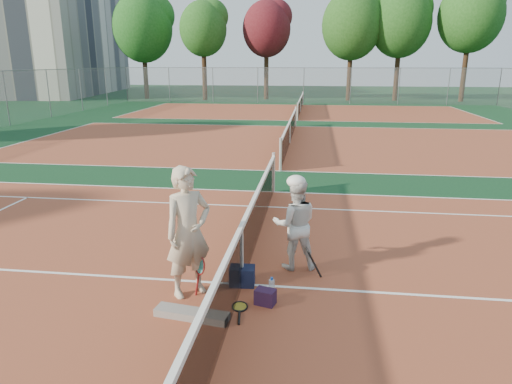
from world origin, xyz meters
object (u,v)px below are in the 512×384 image
apartment_block (55,24)px  racket_spare (240,307)px  net_main (242,255)px  sports_bag_navy (242,276)px  player_a (188,232)px  racket_red (200,276)px  racket_black_held (309,263)px  sports_bag_purple (265,297)px  player_b (295,224)px  water_bottle (272,289)px

apartment_block → racket_spare: bearing=-57.9°
net_main → sports_bag_navy: (0.01, -0.01, -0.35)m
player_a → racket_red: size_ratio=3.38×
racket_black_held → sports_bag_purple: bearing=40.5°
player_a → net_main: bearing=-15.9°
player_b → racket_spare: (-0.72, -1.48, -0.78)m
racket_red → sports_bag_purple: racket_red is taller
apartment_block → racket_black_held: 52.92m
water_bottle → racket_spare: bearing=-141.6°
net_main → sports_bag_purple: (0.44, -0.56, -0.39)m
racket_black_held → sports_bag_purple: size_ratio=1.90×
sports_bag_purple → apartment_block: bearing=122.5°
racket_red → racket_black_held: bearing=-24.8°
net_main → water_bottle: (0.51, -0.37, -0.36)m
net_main → sports_bag_purple: net_main is taller
apartment_block → water_bottle: bearing=-57.3°
player_b → racket_spare: size_ratio=2.64×
player_b → sports_bag_navy: bearing=35.1°
net_main → water_bottle: net_main is taller
player_a → water_bottle: bearing=-42.3°
racket_black_held → water_bottle: size_ratio=1.83×
apartment_block → player_a: apartment_block is taller
net_main → player_a: 0.97m
racket_spare → sports_bag_navy: (-0.07, 0.70, 0.14)m
player_a → racket_spare: (0.82, -0.34, -0.99)m
racket_black_held → sports_bag_navy: bearing=4.0°
sports_bag_purple → sports_bag_navy: bearing=128.0°
racket_black_held → water_bottle: 0.92m
player_a → racket_red: player_a is taller
sports_bag_navy → sports_bag_purple: sports_bag_navy is taller
net_main → racket_black_held: size_ratio=20.02×
racket_red → sports_bag_navy: bearing=-18.0°
player_b → racket_black_held: player_b is taller
player_b → racket_black_held: bearing=113.5°
sports_bag_purple → racket_red: bearing=168.9°
racket_red → water_bottle: size_ratio=1.98×
net_main → sports_bag_navy: net_main is taller
racket_black_held → water_bottle: racket_black_held is taller
net_main → racket_red: 0.72m
player_a → sports_bag_navy: size_ratio=5.07×
apartment_block → sports_bag_purple: size_ratio=76.19×
net_main → racket_black_held: bearing=19.0°
racket_red → apartment_block: bearing=73.1°
apartment_block → racket_spare: size_ratio=36.67×
player_a → sports_bag_purple: bearing=-51.7°
player_a → player_b: 1.93m
apartment_block → water_bottle: 53.25m
apartment_block → racket_red: 52.64m
water_bottle → player_b: bearing=75.8°
net_main → sports_bag_purple: 0.82m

